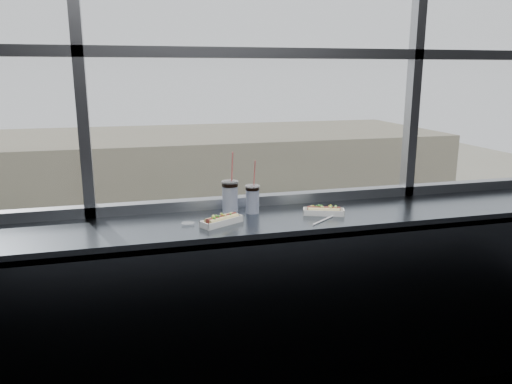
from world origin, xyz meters
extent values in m
plane|color=black|center=(0.00, 1.50, 0.55)|extent=(6.00, 0.00, 6.00)
cube|color=slate|center=(0.00, 1.23, 1.07)|extent=(6.00, 0.55, 0.06)
cube|color=slate|center=(0.00, 0.97, 0.55)|extent=(6.00, 0.04, 1.04)
cube|color=white|center=(-0.32, 1.16, 1.10)|extent=(0.25, 0.19, 0.01)
cube|color=white|center=(-0.32, 1.16, 1.12)|extent=(0.25, 0.19, 0.03)
cylinder|color=#E7D383|center=(-0.32, 1.16, 1.13)|extent=(0.18, 0.12, 0.04)
cylinder|color=maroon|center=(-0.32, 1.16, 1.14)|extent=(0.18, 0.12, 0.03)
cube|color=white|center=(0.28, 1.19, 1.10)|extent=(0.24, 0.15, 0.01)
cube|color=white|center=(0.28, 1.19, 1.12)|extent=(0.24, 0.15, 0.03)
cylinder|color=#E7D383|center=(0.28, 1.19, 1.12)|extent=(0.18, 0.10, 0.04)
cylinder|color=maroon|center=(0.28, 1.19, 1.14)|extent=(0.18, 0.09, 0.03)
cylinder|color=white|center=(-0.23, 1.36, 1.19)|extent=(0.09, 0.09, 0.18)
cylinder|color=black|center=(-0.23, 1.36, 1.27)|extent=(0.09, 0.09, 0.02)
cylinder|color=silver|center=(-0.23, 1.36, 1.29)|extent=(0.10, 0.10, 0.01)
cylinder|color=#E96663|center=(-0.21, 1.35, 1.37)|extent=(0.01, 0.05, 0.19)
cylinder|color=white|center=(-0.10, 1.33, 1.18)|extent=(0.08, 0.08, 0.16)
cylinder|color=black|center=(-0.10, 1.33, 1.25)|extent=(0.08, 0.08, 0.02)
cylinder|color=silver|center=(-0.10, 1.33, 1.26)|extent=(0.08, 0.08, 0.01)
cylinder|color=#E96663|center=(-0.09, 1.33, 1.33)|extent=(0.01, 0.04, 0.16)
cylinder|color=white|center=(0.25, 1.08, 1.10)|extent=(0.20, 0.15, 0.01)
ellipsoid|color=silver|center=(-0.49, 1.20, 1.11)|extent=(0.09, 0.06, 0.02)
plane|color=gray|center=(0.00, 45.00, -11.00)|extent=(120.00, 120.00, 0.00)
cube|color=black|center=(0.00, 21.50, -10.97)|extent=(80.00, 10.00, 0.06)
cube|color=gray|center=(0.00, 29.50, -10.98)|extent=(80.00, 6.00, 0.04)
cube|color=gray|center=(0.00, 39.50, -7.00)|extent=(50.00, 14.00, 8.00)
imported|color=#BABC9C|center=(7.87, 17.50, -9.98)|extent=(2.65, 5.86, 1.92)
imported|color=maroon|center=(0.98, 17.50, -10.00)|extent=(2.99, 5.85, 1.87)
imported|color=maroon|center=(1.24, 25.50, -9.82)|extent=(2.84, 6.72, 2.24)
imported|color=#4A75B5|center=(15.83, 17.50, -9.93)|extent=(3.08, 6.26, 2.02)
imported|color=#BBBBBB|center=(13.06, 25.50, -9.83)|extent=(3.43, 6.93, 2.23)
imported|color=#66605B|center=(-5.62, 29.58, -9.91)|extent=(0.70, 0.94, 2.11)
imported|color=#66605B|center=(10.95, 30.41, -9.82)|extent=(1.02, 0.76, 2.29)
cylinder|color=#47382B|center=(-8.10, 29.50, -9.93)|extent=(0.21, 0.21, 2.14)
sphere|color=#4F7B35|center=(-8.10, 29.50, -7.97)|extent=(2.85, 2.85, 2.85)
cylinder|color=#47382B|center=(2.03, 29.50, -9.95)|extent=(0.21, 0.21, 2.09)
sphere|color=#4F7B35|center=(2.03, 29.50, -8.04)|extent=(2.79, 2.79, 2.79)
cylinder|color=#47382B|center=(10.28, 29.50, -9.90)|extent=(0.22, 0.22, 2.20)
sphere|color=#4F7B35|center=(10.28, 29.50, -7.88)|extent=(2.94, 2.94, 2.94)
camera|label=1|loc=(-0.80, -1.35, 1.90)|focal=35.00mm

